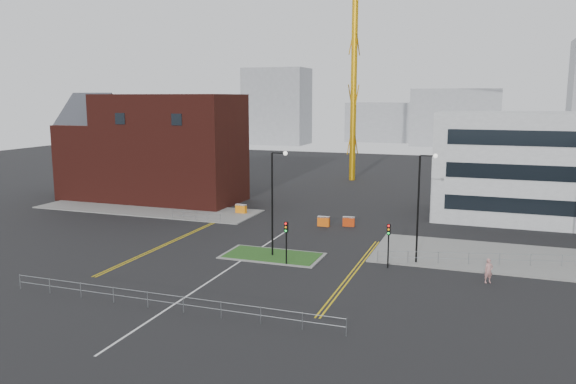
# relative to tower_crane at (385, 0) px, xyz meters

# --- Properties ---
(ground) EXTENTS (200.00, 200.00, 0.00)m
(ground) POSITION_rel_tower_crane_xyz_m (-3.15, -52.85, -28.18)
(ground) COLOR black
(ground) RESTS_ON ground
(pavement_left) EXTENTS (28.00, 8.00, 0.12)m
(pavement_left) POSITION_rel_tower_crane_xyz_m (-23.15, -30.85, -28.12)
(pavement_left) COLOR slate
(pavement_left) RESTS_ON ground
(pavement_right) EXTENTS (24.00, 10.00, 0.12)m
(pavement_right) POSITION_rel_tower_crane_xyz_m (18.85, -38.85, -28.12)
(pavement_right) COLOR slate
(pavement_right) RESTS_ON ground
(island_kerb) EXTENTS (8.60, 4.60, 0.08)m
(island_kerb) POSITION_rel_tower_crane_xyz_m (-1.15, -44.85, -28.14)
(island_kerb) COLOR slate
(island_kerb) RESTS_ON ground
(grass_island) EXTENTS (8.00, 4.00, 0.12)m
(grass_island) POSITION_rel_tower_crane_xyz_m (-1.15, -44.85, -28.12)
(grass_island) COLOR #214A18
(grass_island) RESTS_ON ground
(brick_building) EXTENTS (24.20, 10.07, 14.24)m
(brick_building) POSITION_rel_tower_crane_xyz_m (-26.12, -24.85, -21.33)
(brick_building) COLOR #4B1812
(brick_building) RESTS_ON ground
(office_block) EXTENTS (25.00, 12.20, 12.00)m
(office_block) POSITION_rel_tower_crane_xyz_m (22.86, -20.87, -22.17)
(office_block) COLOR #B4B6B9
(office_block) RESTS_ON ground
(tower_crane) EXTENTS (49.29, 21.35, 41.03)m
(tower_crane) POSITION_rel_tower_crane_xyz_m (0.00, 0.00, 0.00)
(tower_crane) COLOR orange
(tower_crane) RESTS_ON ground
(streetlamp_island) EXTENTS (1.46, 0.36, 9.18)m
(streetlamp_island) POSITION_rel_tower_crane_xyz_m (-0.93, -44.85, -22.76)
(streetlamp_island) COLOR black
(streetlamp_island) RESTS_ON ground
(streetlamp_right_near) EXTENTS (1.46, 0.36, 9.18)m
(streetlamp_right_near) POSITION_rel_tower_crane_xyz_m (11.07, -42.85, -22.76)
(streetlamp_right_near) COLOR black
(streetlamp_right_near) RESTS_ON ground
(traffic_light_island) EXTENTS (0.28, 0.33, 3.65)m
(traffic_light_island) POSITION_rel_tower_crane_xyz_m (0.85, -46.87, -25.61)
(traffic_light_island) COLOR black
(traffic_light_island) RESTS_ON ground
(traffic_light_right) EXTENTS (0.28, 0.33, 3.65)m
(traffic_light_right) POSITION_rel_tower_crane_xyz_m (8.85, -44.87, -25.61)
(traffic_light_right) COLOR black
(traffic_light_right) RESTS_ON ground
(railing_front) EXTENTS (24.05, 0.05, 1.10)m
(railing_front) POSITION_rel_tower_crane_xyz_m (-3.15, -58.85, -27.39)
(railing_front) COLOR gray
(railing_front) RESTS_ON ground
(railing_left) EXTENTS (6.05, 0.05, 1.10)m
(railing_left) POSITION_rel_tower_crane_xyz_m (-14.15, -34.85, -27.43)
(railing_left) COLOR gray
(railing_left) RESTS_ON ground
(railing_right) EXTENTS (19.05, 5.05, 1.10)m
(railing_right) POSITION_rel_tower_crane_xyz_m (17.35, -41.35, -27.40)
(railing_right) COLOR gray
(railing_right) RESTS_ON ground
(centre_line) EXTENTS (0.15, 30.00, 0.01)m
(centre_line) POSITION_rel_tower_crane_xyz_m (-3.15, -50.85, -28.17)
(centre_line) COLOR silver
(centre_line) RESTS_ON ground
(yellow_left_a) EXTENTS (0.12, 24.00, 0.01)m
(yellow_left_a) POSITION_rel_tower_crane_xyz_m (-12.15, -42.85, -28.17)
(yellow_left_a) COLOR gold
(yellow_left_a) RESTS_ON ground
(yellow_left_b) EXTENTS (0.12, 24.00, 0.01)m
(yellow_left_b) POSITION_rel_tower_crane_xyz_m (-11.85, -42.85, -28.17)
(yellow_left_b) COLOR gold
(yellow_left_b) RESTS_ON ground
(yellow_right_a) EXTENTS (0.12, 20.00, 0.01)m
(yellow_right_a) POSITION_rel_tower_crane_xyz_m (6.35, -46.85, -28.17)
(yellow_right_a) COLOR gold
(yellow_right_a) RESTS_ON ground
(yellow_right_b) EXTENTS (0.12, 20.00, 0.01)m
(yellow_right_b) POSITION_rel_tower_crane_xyz_m (6.65, -46.85, -28.17)
(yellow_right_b) COLOR gold
(yellow_right_b) RESTS_ON ground
(skyline_a) EXTENTS (18.00, 12.00, 22.00)m
(skyline_a) POSITION_rel_tower_crane_xyz_m (-43.15, 67.15, -17.18)
(skyline_a) COLOR gray
(skyline_a) RESTS_ON ground
(skyline_b) EXTENTS (24.00, 12.00, 16.00)m
(skyline_b) POSITION_rel_tower_crane_xyz_m (6.85, 77.15, -20.18)
(skyline_b) COLOR gray
(skyline_b) RESTS_ON ground
(skyline_d) EXTENTS (30.00, 12.00, 12.00)m
(skyline_d) POSITION_rel_tower_crane_xyz_m (-11.15, 87.15, -22.18)
(skyline_d) COLOR gray
(skyline_d) RESTS_ON ground
(pedestrian) EXTENTS (0.80, 0.72, 1.84)m
(pedestrian) POSITION_rel_tower_crane_xyz_m (16.51, -46.04, -27.26)
(pedestrian) COLOR tan
(pedestrian) RESTS_ON ground
(barrier_left) EXTENTS (1.42, 0.67, 1.14)m
(barrier_left) POSITION_rel_tower_crane_xyz_m (-11.15, -29.35, -27.56)
(barrier_left) COLOR orange
(barrier_left) RESTS_ON ground
(barrier_mid) EXTENTS (1.28, 0.43, 1.08)m
(barrier_mid) POSITION_rel_tower_crane_xyz_m (-0.15, -32.34, -27.59)
(barrier_mid) COLOR #F15F0D
(barrier_mid) RESTS_ON ground
(barrier_right) EXTENTS (1.29, 0.55, 1.05)m
(barrier_right) POSITION_rel_tower_crane_xyz_m (2.39, -31.47, -27.61)
(barrier_right) COLOR red
(barrier_right) RESTS_ON ground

